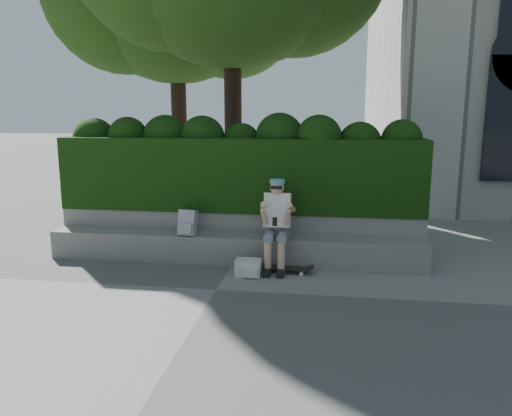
% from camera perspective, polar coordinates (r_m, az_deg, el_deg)
% --- Properties ---
extents(ground, '(80.00, 80.00, 0.00)m').
position_cam_1_polar(ground, '(6.89, -4.56, -9.30)').
color(ground, slate).
rests_on(ground, ground).
extents(bench_ledge, '(6.00, 0.45, 0.45)m').
position_cam_1_polar(bench_ledge, '(7.98, -2.59, -4.68)').
color(bench_ledge, gray).
rests_on(bench_ledge, ground).
extents(planter_wall, '(6.00, 0.50, 0.75)m').
position_cam_1_polar(planter_wall, '(8.40, -1.99, -2.81)').
color(planter_wall, gray).
rests_on(planter_wall, ground).
extents(hedge, '(6.00, 1.00, 1.20)m').
position_cam_1_polar(hedge, '(8.43, -1.76, 4.00)').
color(hedge, black).
rests_on(hedge, planter_wall).
extents(person, '(0.40, 0.76, 1.38)m').
position_cam_1_polar(person, '(7.58, 2.40, -1.43)').
color(person, slate).
rests_on(person, ground).
extents(skateboard, '(0.79, 0.24, 0.08)m').
position_cam_1_polar(skateboard, '(7.55, 3.20, -6.87)').
color(skateboard, black).
rests_on(skateboard, ground).
extents(backpack_plaid, '(0.29, 0.19, 0.40)m').
position_cam_1_polar(backpack_plaid, '(7.95, -7.83, -1.67)').
color(backpack_plaid, silver).
rests_on(backpack_plaid, bench_ledge).
extents(backpack_ground, '(0.37, 0.26, 0.24)m').
position_cam_1_polar(backpack_ground, '(7.40, -0.88, -6.82)').
color(backpack_ground, silver).
rests_on(backpack_ground, ground).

